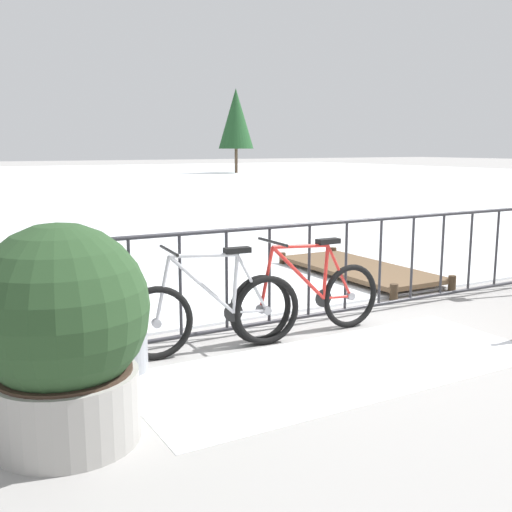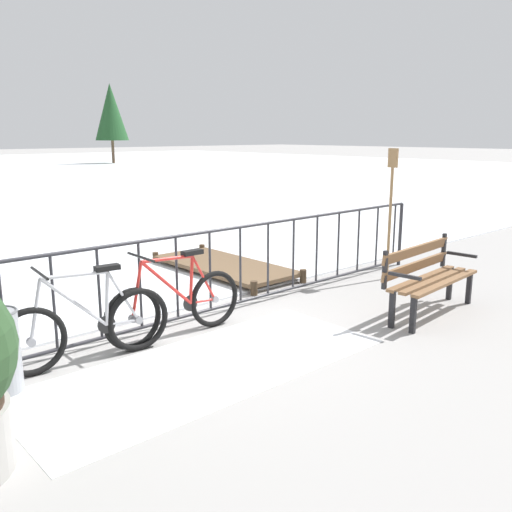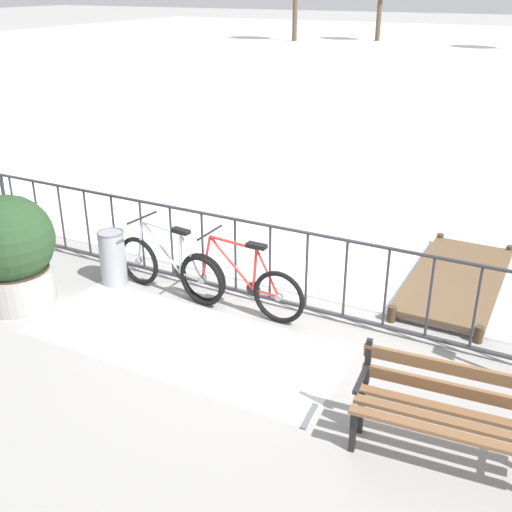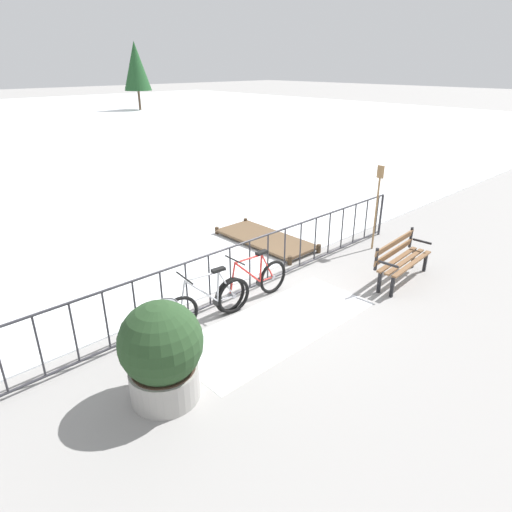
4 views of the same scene
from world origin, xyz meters
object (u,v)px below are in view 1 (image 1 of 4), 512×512
bicycle_near_railing (308,298)px  trash_bin (126,328)px  planter_with_shrub (63,333)px  bicycle_second (214,312)px

bicycle_near_railing → trash_bin: size_ratio=2.34×
bicycle_near_railing → planter_with_shrub: planter_with_shrub is taller
bicycle_near_railing → trash_bin: 1.86m
bicycle_second → planter_with_shrub: bearing=-145.2°
bicycle_near_railing → planter_with_shrub: (-2.56, -1.08, 0.34)m
bicycle_near_railing → planter_with_shrub: size_ratio=1.23×
bicycle_second → planter_with_shrub: planter_with_shrub is taller
bicycle_near_railing → trash_bin: bearing=-177.2°
bicycle_near_railing → bicycle_second: (-1.02, -0.01, 0.00)m
bicycle_second → trash_bin: bearing=-174.3°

